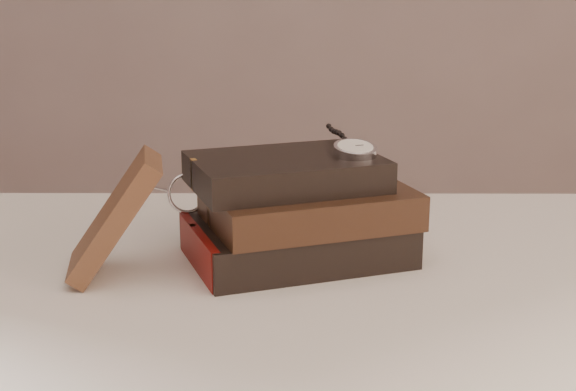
{
  "coord_description": "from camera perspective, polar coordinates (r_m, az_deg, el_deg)",
  "views": [
    {
      "loc": [
        -0.01,
        -0.53,
        1.08
      ],
      "look_at": [
        -0.01,
        0.37,
        0.82
      ],
      "focal_mm": 51.65,
      "sensor_mm": 36.0,
      "label": 1
    }
  ],
  "objects": [
    {
      "name": "table",
      "position": [
        0.97,
        0.72,
        -9.8
      ],
      "size": [
        1.0,
        0.6,
        0.75
      ],
      "color": "white",
      "rests_on": "ground"
    },
    {
      "name": "book_stack",
      "position": [
        0.94,
        0.69,
        -1.14
      ],
      "size": [
        0.28,
        0.23,
        0.12
      ],
      "color": "black",
      "rests_on": "table"
    },
    {
      "name": "journal",
      "position": [
        0.9,
        -11.83,
        -1.39
      ],
      "size": [
        0.12,
        0.11,
        0.13
      ],
      "primitive_type": "cube",
      "rotation": [
        0.0,
        0.62,
        0.17
      ],
      "color": "#402618",
      "rests_on": "table"
    },
    {
      "name": "pocket_watch",
      "position": [
        0.94,
        4.56,
        3.27
      ],
      "size": [
        0.06,
        0.16,
        0.02
      ],
      "color": "silver",
      "rests_on": "book_stack"
    },
    {
      "name": "eyeglasses",
      "position": [
        0.99,
        -5.58,
        0.33
      ],
      "size": [
        0.13,
        0.14,
        0.05
      ],
      "color": "silver",
      "rests_on": "book_stack"
    }
  ]
}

